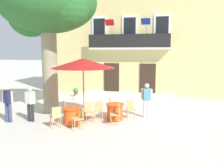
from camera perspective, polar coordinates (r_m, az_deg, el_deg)
The scene contains 19 objects.
ground_plane at distance 12.42m, azimuth 0.79°, elevation -6.93°, with size 120.00×120.00×0.00m, color beige.
building_facade at distance 18.90m, azimuth 5.33°, elevation 9.64°, with size 13.00×5.09×7.50m.
entrance_step_platform at distance 15.95m, azimuth 3.29°, elevation -3.11°, with size 6.37×2.59×0.25m, color silver.
plane_tree at distance 12.80m, azimuth -15.34°, elevation 17.35°, with size 5.05×4.43×6.99m.
cafe_table_near_tree at distance 11.14m, azimuth 0.71°, elevation -6.59°, with size 0.86×0.86×0.76m.
cafe_chair_near_tree_0 at distance 11.01m, azimuth -3.19°, elevation -6.05°, with size 0.50×0.50×0.91m.
cafe_chair_near_tree_1 at distance 10.38m, azimuth 1.11°, elevation -6.91°, with size 0.48×0.48×0.91m.
cafe_chair_near_tree_2 at distance 11.28m, azimuth 4.47°, elevation -5.71°, with size 0.51×0.51×0.91m.
cafe_chair_near_tree_3 at distance 11.82m, azimuth -0.00°, elevation -5.05°, with size 0.51×0.51×0.91m.
cafe_table_middle at distance 10.57m, azimuth -9.40°, elevation -7.52°, with size 0.86×0.86×0.76m.
cafe_chair_middle_0 at distance 10.25m, azimuth -13.27°, elevation -7.32°, with size 0.57×0.57×0.91m.
cafe_chair_middle_1 at distance 9.85m, azimuth -7.83°, elevation -7.80°, with size 0.56×0.56×0.91m.
cafe_chair_middle_2 at distance 10.76m, azimuth -5.55°, elevation -6.40°, with size 0.56×0.56×0.91m.
cafe_chair_middle_3 at distance 11.22m, azimuth -10.81°, elevation -5.91°, with size 0.56×0.56×0.91m.
cafe_umbrella at distance 11.04m, azimuth -6.92°, elevation 4.89°, with size 2.90×2.90×2.85m.
ground_planter_left at distance 16.84m, azimuth -8.68°, elevation -1.85°, with size 0.36×0.36×0.61m.
pedestrian_near_entrance at distance 11.38m, azimuth -18.97°, elevation -4.05°, with size 0.53×0.32×1.61m.
pedestrian_mid_plaza at distance 11.46m, azimuth 8.29°, elevation -3.46°, with size 0.53×0.33×1.66m.
pedestrian_by_tree at distance 11.61m, azimuth -23.66°, elevation -3.88°, with size 0.53×0.32×1.67m.
Camera 1 is at (2.81, -11.66, 3.20)m, focal length 38.22 mm.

